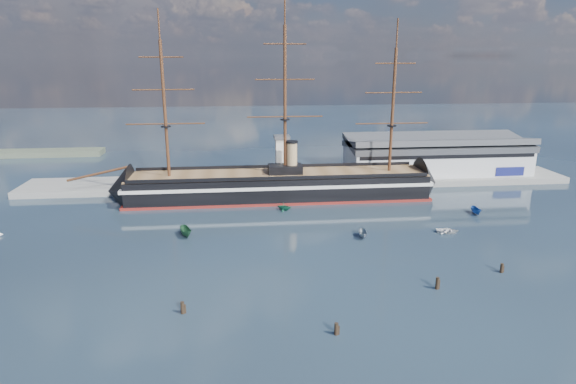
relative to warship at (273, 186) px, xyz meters
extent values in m
plane|color=#1B242C|center=(0.98, -20.00, -4.04)|extent=(600.00, 600.00, 0.00)
cube|color=slate|center=(10.98, 16.00, -4.04)|extent=(180.00, 18.00, 2.00)
cube|color=#B7BABC|center=(58.98, 20.00, 2.96)|extent=(62.00, 20.00, 10.00)
cube|color=#3F4247|center=(58.98, 20.00, 8.56)|extent=(63.00, 21.00, 2.00)
cube|color=silver|center=(3.98, 13.00, 4.96)|extent=(4.00, 4.00, 14.00)
cube|color=#3F4247|center=(3.98, 13.00, 12.46)|extent=(5.00, 5.00, 1.00)
cube|color=black|center=(1.73, 0.00, -0.04)|extent=(88.03, 16.18, 7.00)
cube|color=silver|center=(1.73, 0.00, 1.16)|extent=(90.03, 16.42, 1.00)
cube|color=maroon|center=(1.73, 0.00, -3.69)|extent=(90.03, 16.38, 0.90)
cone|color=black|center=(-44.77, 0.00, -0.34)|extent=(14.03, 15.71, 15.68)
cone|color=black|center=(48.23, 0.00, -0.34)|extent=(11.03, 15.70, 15.68)
cube|color=brown|center=(1.73, 0.00, 3.56)|extent=(88.03, 14.90, 0.40)
cube|color=black|center=(3.73, 0.00, 4.96)|extent=(10.01, 6.02, 2.50)
cylinder|color=tan|center=(5.73, 0.00, 8.46)|extent=(3.20, 3.20, 9.00)
cylinder|color=#381E0F|center=(-50.27, 0.00, 4.96)|extent=(17.75, 0.74, 4.43)
cylinder|color=#381E0F|center=(-30.27, 0.00, 22.76)|extent=(0.90, 0.90, 38.00)
cylinder|color=#381E0F|center=(3.73, 0.00, 24.76)|extent=(0.90, 0.90, 42.00)
cylinder|color=#381E0F|center=(35.73, 0.00, 21.76)|extent=(0.90, 0.90, 36.00)
imported|color=#1E4B2E|center=(-23.01, -29.58, -4.04)|extent=(7.38, 4.52, 2.77)
imported|color=slate|center=(18.80, -34.83, -4.04)|extent=(5.90, 2.87, 2.27)
imported|color=#14593F|center=(2.27, -12.00, -4.04)|extent=(5.68, 7.21, 2.44)
imported|color=white|center=(40.15, -33.81, -4.04)|extent=(2.14, 3.52, 1.53)
imported|color=navy|center=(53.89, -20.87, -4.04)|extent=(5.97, 2.57, 2.33)
cylinder|color=black|center=(-20.07, -65.81, -4.04)|extent=(0.64, 0.64, 2.85)
cylinder|color=black|center=(4.20, -74.78, -4.04)|extent=(0.64, 0.64, 2.71)
cylinder|color=black|center=(25.77, -61.86, -4.04)|extent=(0.64, 0.64, 3.07)
cylinder|color=black|center=(41.40, -56.38, -4.04)|extent=(0.64, 0.64, 2.62)
camera|label=1|loc=(-10.08, -139.15, 37.52)|focal=30.00mm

